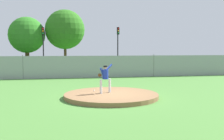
{
  "coord_description": "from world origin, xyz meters",
  "views": [
    {
      "loc": [
        -2.56,
        -14.05,
        2.64
      ],
      "look_at": [
        0.35,
        1.62,
        1.36
      ],
      "focal_mm": 43.24,
      "sensor_mm": 36.0,
      "label": 1
    }
  ],
  "objects_px": {
    "pitcher_youth": "(105,76)",
    "baseball": "(94,91)",
    "parked_car_charcoal": "(21,67)",
    "parked_car_teal": "(102,66)",
    "parked_car_white": "(150,65)",
    "traffic_light_near": "(43,41)",
    "parked_car_champagne": "(179,65)",
    "traffic_cone_orange": "(62,71)",
    "traffic_light_far": "(118,41)"
  },
  "relations": [
    {
      "from": "parked_car_charcoal",
      "to": "traffic_light_far",
      "type": "height_order",
      "value": "traffic_light_far"
    },
    {
      "from": "pitcher_youth",
      "to": "traffic_light_far",
      "type": "xyz_separation_m",
      "value": [
        4.59,
        18.69,
        2.42
      ]
    },
    {
      "from": "parked_car_white",
      "to": "traffic_light_far",
      "type": "distance_m",
      "value": 5.65
    },
    {
      "from": "baseball",
      "to": "traffic_light_far",
      "type": "distance_m",
      "value": 18.97
    },
    {
      "from": "pitcher_youth",
      "to": "traffic_light_far",
      "type": "relative_size",
      "value": 0.3
    },
    {
      "from": "parked_car_teal",
      "to": "parked_car_white",
      "type": "xyz_separation_m",
      "value": [
        5.47,
        0.36,
        0.06
      ]
    },
    {
      "from": "parked_car_teal",
      "to": "traffic_light_far",
      "type": "distance_m",
      "value": 5.86
    },
    {
      "from": "pitcher_youth",
      "to": "baseball",
      "type": "distance_m",
      "value": 1.25
    },
    {
      "from": "pitcher_youth",
      "to": "traffic_cone_orange",
      "type": "xyz_separation_m",
      "value": [
        -2.35,
        14.55,
        -0.88
      ]
    },
    {
      "from": "parked_car_teal",
      "to": "traffic_light_far",
      "type": "relative_size",
      "value": 0.77
    },
    {
      "from": "parked_car_charcoal",
      "to": "traffic_light_far",
      "type": "xyz_separation_m",
      "value": [
        11.0,
        4.35,
        2.77
      ]
    },
    {
      "from": "baseball",
      "to": "parked_car_charcoal",
      "type": "height_order",
      "value": "parked_car_charcoal"
    },
    {
      "from": "baseball",
      "to": "parked_car_teal",
      "type": "relative_size",
      "value": 0.02
    },
    {
      "from": "parked_car_charcoal",
      "to": "parked_car_teal",
      "type": "height_order",
      "value": "parked_car_charcoal"
    },
    {
      "from": "parked_car_white",
      "to": "traffic_light_near",
      "type": "height_order",
      "value": "traffic_light_near"
    },
    {
      "from": "parked_car_champagne",
      "to": "parked_car_charcoal",
      "type": "bearing_deg",
      "value": -179.38
    },
    {
      "from": "baseball",
      "to": "traffic_light_near",
      "type": "relative_size",
      "value": 0.01
    },
    {
      "from": "parked_car_teal",
      "to": "parked_car_champagne",
      "type": "distance_m",
      "value": 8.89
    },
    {
      "from": "parked_car_champagne",
      "to": "traffic_cone_orange",
      "type": "height_order",
      "value": "parked_car_champagne"
    },
    {
      "from": "parked_car_teal",
      "to": "pitcher_youth",
      "type": "bearing_deg",
      "value": -97.75
    },
    {
      "from": "traffic_cone_orange",
      "to": "parked_car_teal",
      "type": "bearing_deg",
      "value": -3.59
    },
    {
      "from": "parked_car_charcoal",
      "to": "traffic_light_near",
      "type": "xyz_separation_m",
      "value": [
        1.96,
        4.36,
        2.69
      ]
    },
    {
      "from": "traffic_cone_orange",
      "to": "parked_car_champagne",
      "type": "bearing_deg",
      "value": -0.1
    },
    {
      "from": "parked_car_white",
      "to": "traffic_light_near",
      "type": "relative_size",
      "value": 0.88
    },
    {
      "from": "parked_car_champagne",
      "to": "traffic_light_near",
      "type": "distance_m",
      "value": 16.07
    },
    {
      "from": "parked_car_teal",
      "to": "parked_car_white",
      "type": "relative_size",
      "value": 0.9
    },
    {
      "from": "parked_car_teal",
      "to": "parked_car_charcoal",
      "type": "bearing_deg",
      "value": 179.59
    },
    {
      "from": "pitcher_youth",
      "to": "baseball",
      "type": "bearing_deg",
      "value": 125.78
    },
    {
      "from": "pitcher_youth",
      "to": "traffic_light_near",
      "type": "bearing_deg",
      "value": 103.38
    },
    {
      "from": "pitcher_youth",
      "to": "parked_car_charcoal",
      "type": "xyz_separation_m",
      "value": [
        -6.41,
        14.34,
        -0.36
      ]
    },
    {
      "from": "pitcher_youth",
      "to": "baseball",
      "type": "relative_size",
      "value": 21.28
    },
    {
      "from": "pitcher_youth",
      "to": "parked_car_champagne",
      "type": "xyz_separation_m",
      "value": [
        10.83,
        14.53,
        -0.36
      ]
    },
    {
      "from": "parked_car_teal",
      "to": "traffic_cone_orange",
      "type": "height_order",
      "value": "parked_car_teal"
    },
    {
      "from": "parked_car_champagne",
      "to": "traffic_cone_orange",
      "type": "bearing_deg",
      "value": 179.9
    },
    {
      "from": "parked_car_charcoal",
      "to": "parked_car_champagne",
      "type": "bearing_deg",
      "value": 0.62
    },
    {
      "from": "parked_car_charcoal",
      "to": "parked_car_champagne",
      "type": "height_order",
      "value": "parked_car_charcoal"
    },
    {
      "from": "parked_car_teal",
      "to": "traffic_light_near",
      "type": "bearing_deg",
      "value": 145.36
    },
    {
      "from": "traffic_cone_orange",
      "to": "traffic_light_far",
      "type": "distance_m",
      "value": 8.73
    },
    {
      "from": "pitcher_youth",
      "to": "traffic_cone_orange",
      "type": "relative_size",
      "value": 2.86
    },
    {
      "from": "parked_car_teal",
      "to": "traffic_light_far",
      "type": "bearing_deg",
      "value": 59.01
    },
    {
      "from": "parked_car_teal",
      "to": "parked_car_champagne",
      "type": "height_order",
      "value": "parked_car_champagne"
    },
    {
      "from": "traffic_light_near",
      "to": "parked_car_teal",
      "type": "bearing_deg",
      "value": -34.64
    },
    {
      "from": "parked_car_teal",
      "to": "parked_car_champagne",
      "type": "relative_size",
      "value": 0.98
    },
    {
      "from": "parked_car_champagne",
      "to": "traffic_light_far",
      "type": "relative_size",
      "value": 0.78
    },
    {
      "from": "baseball",
      "to": "traffic_light_far",
      "type": "xyz_separation_m",
      "value": [
        5.11,
        17.97,
        3.3
      ]
    },
    {
      "from": "parked_car_charcoal",
      "to": "traffic_light_near",
      "type": "height_order",
      "value": "traffic_light_near"
    },
    {
      "from": "baseball",
      "to": "parked_car_white",
      "type": "bearing_deg",
      "value": 60.32
    },
    {
      "from": "baseball",
      "to": "parked_car_white",
      "type": "xyz_separation_m",
      "value": [
        7.93,
        13.92,
        0.56
      ]
    },
    {
      "from": "parked_car_charcoal",
      "to": "parked_car_teal",
      "type": "relative_size",
      "value": 1.11
    },
    {
      "from": "parked_car_charcoal",
      "to": "traffic_light_near",
      "type": "bearing_deg",
      "value": 65.74
    }
  ]
}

